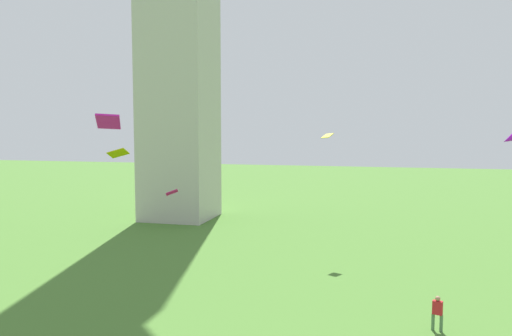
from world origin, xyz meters
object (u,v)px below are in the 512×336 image
Objects in this scene: kite_flying_0 at (327,136)px; person_2 at (437,311)px; kite_flying_2 at (108,122)px; kite_flying_3 at (172,192)px; kite_flying_7 at (118,153)px.

person_2 is at bearing 47.80° from kite_flying_0.
kite_flying_0 is 0.56× the size of kite_flying_2.
kite_flying_3 is (-16.34, 7.26, 4.02)m from person_2.
kite_flying_2 is at bearing 111.30° from kite_flying_7.
kite_flying_0 is at bearing 135.80° from person_2.
person_2 is at bearing 155.75° from kite_flying_7.
kite_flying_7 is at bearing -45.50° from kite_flying_0.
kite_flying_2 is at bearing -14.64° from kite_flying_0.
kite_flying_7 is at bearing -0.68° from kite_flying_2.
kite_flying_2 is at bearing -157.42° from person_2.
person_2 is at bearing -114.32° from kite_flying_2.
kite_flying_3 is (-9.96, -5.18, -3.83)m from kite_flying_0.
person_2 is 1.85× the size of kite_flying_3.
person_2 is 1.55× the size of kite_flying_0.
person_2 is at bearing -50.44° from kite_flying_3.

